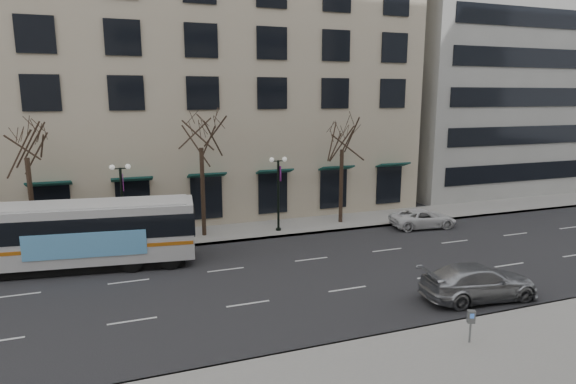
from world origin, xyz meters
name	(u,v)px	position (x,y,z in m)	size (l,w,h in m)	color
ground	(236,285)	(0.00, 0.00, 0.00)	(160.00, 160.00, 0.00)	black
sidewalk_far	(275,228)	(5.00, 9.00, 0.07)	(80.00, 4.00, 0.15)	gray
building_hotel	(150,62)	(-2.00, 21.00, 12.00)	(40.00, 20.00, 24.00)	#B8A88C
building_office	(482,15)	(32.00, 21.00, 17.50)	(25.00, 20.00, 35.00)	#999993
tree_far_left	(25,141)	(-10.00, 8.80, 6.70)	(3.60, 3.60, 8.34)	black
tree_far_mid	(201,133)	(0.00, 8.80, 6.91)	(3.60, 3.60, 8.55)	black
tree_far_right	(342,136)	(10.00, 8.80, 6.42)	(3.60, 3.60, 8.06)	black
lamp_post_left	(123,201)	(-4.99, 8.20, 2.94)	(1.22, 0.45, 5.21)	black
lamp_post_right	(278,190)	(5.01, 8.20, 2.94)	(1.22, 0.45, 5.21)	black
city_bus	(70,234)	(-7.78, 5.32, 1.97)	(13.54, 4.57, 3.60)	silver
silver_car	(479,282)	(10.21, -5.32, 0.80)	(2.24, 5.51, 1.60)	#A2A4A9
white_pickup	(423,218)	(15.12, 5.95, 0.65)	(2.16, 4.68, 1.30)	silver
pay_station	(471,319)	(6.85, -8.72, 1.08)	(0.32, 0.27, 1.28)	slate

